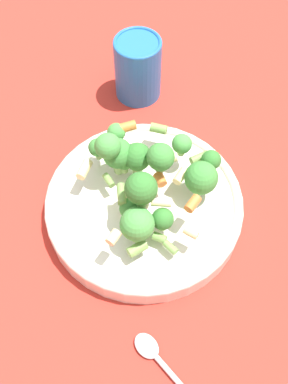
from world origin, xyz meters
TOP-DOWN VIEW (x-y plane):
  - ground_plane at (0.00, 0.00)m, footprint 3.00×3.00m
  - bowl at (0.00, 0.00)m, footprint 0.29×0.29m
  - pasta_salad at (0.01, 0.01)m, footprint 0.21×0.21m
  - cup at (0.04, 0.24)m, footprint 0.08×0.08m
  - spoon at (-0.02, -0.23)m, footprint 0.11×0.18m

SIDE VIEW (x-z plane):
  - ground_plane at x=0.00m, z-range 0.00..0.00m
  - spoon at x=-0.02m, z-range 0.00..0.01m
  - bowl at x=0.00m, z-range 0.00..0.04m
  - cup at x=0.04m, z-range 0.00..0.11m
  - pasta_salad at x=0.01m, z-range 0.03..0.13m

